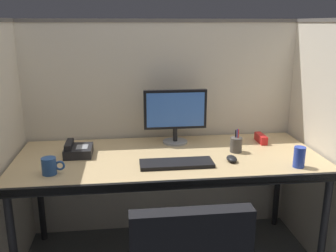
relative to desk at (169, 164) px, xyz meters
name	(u,v)px	position (x,y,z in m)	size (l,w,h in m)	color
cubicle_partition_rear	(162,129)	(0.00, 0.46, 0.10)	(2.21, 0.06, 1.57)	beige
cubicle_partition_right	(327,147)	(0.99, -0.09, 0.10)	(0.06, 1.41, 1.57)	beige
desk	(169,164)	(0.00, 0.00, 0.00)	(1.90, 0.80, 0.74)	tan
monitor_center	(175,113)	(0.07, 0.26, 0.27)	(0.43, 0.17, 0.37)	gray
keyboard_main	(177,163)	(0.02, -0.15, 0.06)	(0.43, 0.15, 0.02)	black
computer_mouse	(232,159)	(0.36, -0.13, 0.07)	(0.06, 0.10, 0.04)	black
coffee_mug	(50,166)	(-0.69, -0.20, 0.10)	(0.13, 0.08, 0.09)	#264C8C
pen_cup	(236,145)	(0.44, 0.03, 0.10)	(0.08, 0.08, 0.15)	#4C4742
desk_phone	(78,150)	(-0.57, 0.09, 0.08)	(0.17, 0.19, 0.09)	black
red_stapler	(261,138)	(0.67, 0.21, 0.08)	(0.04, 0.15, 0.06)	red
soda_can	(299,157)	(0.72, -0.27, 0.11)	(0.07, 0.07, 0.12)	#263FB2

